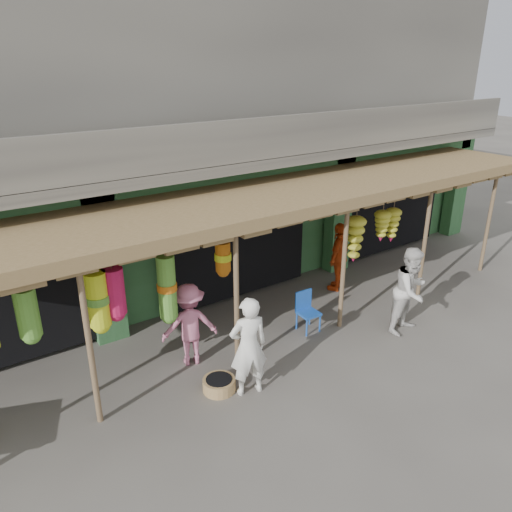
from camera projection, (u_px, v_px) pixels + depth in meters
ground at (295, 336)px, 9.89m from camera, size 80.00×80.00×0.00m
building at (175, 134)px, 12.33m from camera, size 16.40×6.80×7.00m
awning at (267, 203)px, 9.46m from camera, size 14.00×2.70×2.79m
blue_chair at (306, 309)px, 10.00m from camera, size 0.41×0.42×0.82m
basket_mid at (219, 385)px, 8.27m from camera, size 0.63×0.63×0.21m
person_front at (248, 347)px, 7.95m from camera, size 0.71×0.55×1.73m
person_right at (411, 290)px, 9.79m from camera, size 0.95×0.79×1.77m
person_vendor at (339, 257)px, 11.61m from camera, size 1.04×0.78×1.65m
person_shopper at (190, 325)px, 8.79m from camera, size 1.12×0.85×1.54m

